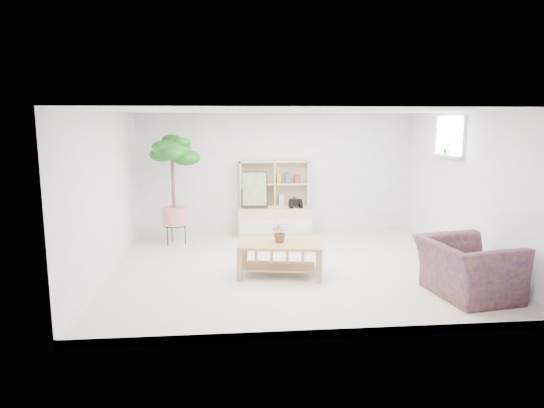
{
  "coord_description": "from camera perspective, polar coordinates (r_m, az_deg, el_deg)",
  "views": [
    {
      "loc": [
        -1.01,
        -7.22,
        2.27
      ],
      "look_at": [
        -0.28,
        0.42,
        0.94
      ],
      "focal_mm": 32.0,
      "sensor_mm": 36.0,
      "label": 1
    }
  ],
  "objects": [
    {
      "name": "floor_tree",
      "position": [
        8.99,
        -11.53,
        1.59
      ],
      "size": [
        0.83,
        0.83,
        2.01
      ],
      "primitive_type": null,
      "rotation": [
        0.0,
        0.0,
        -0.13
      ],
      "color": "#196019",
      "rests_on": "floor"
    },
    {
      "name": "window",
      "position": [
        8.67,
        20.27,
        7.48
      ],
      "size": [
        0.1,
        0.98,
        0.68
      ],
      "primitive_type": null,
      "color": "#C3DFFF",
      "rests_on": "walls"
    },
    {
      "name": "toy_truck",
      "position": [
        9.6,
        2.78,
        0.12
      ],
      "size": [
        0.36,
        0.25,
        0.19
      ],
      "primitive_type": null,
      "rotation": [
        0.0,
        0.0,
        0.0
      ],
      "color": "black",
      "rests_on": "storage_unit"
    },
    {
      "name": "table_plant",
      "position": [
        7.13,
        0.98,
        -3.32
      ],
      "size": [
        0.29,
        0.25,
        0.3
      ],
      "primitive_type": "imported",
      "rotation": [
        0.0,
        0.0,
        0.07
      ],
      "color": "#286629",
      "rests_on": "coffee_table"
    },
    {
      "name": "baseboard",
      "position": [
        7.62,
        2.4,
        -7.09
      ],
      "size": [
        5.5,
        5.0,
        0.1
      ],
      "primitive_type": null,
      "color": "white",
      "rests_on": "floor"
    },
    {
      "name": "ceiling",
      "position": [
        7.29,
        2.54,
        10.87
      ],
      "size": [
        5.5,
        5.0,
        0.01
      ],
      "primitive_type": "cube",
      "color": "white",
      "rests_on": "walls"
    },
    {
      "name": "storage_unit",
      "position": [
        9.63,
        0.3,
        0.69
      ],
      "size": [
        1.47,
        0.5,
        1.47
      ],
      "primitive_type": null,
      "color": "beige",
      "rests_on": "floor"
    },
    {
      "name": "window_sill",
      "position": [
        8.66,
        19.78,
        5.38
      ],
      "size": [
        0.14,
        1.0,
        0.04
      ],
      "primitive_type": "cube",
      "color": "white",
      "rests_on": "walls"
    },
    {
      "name": "walls",
      "position": [
        7.37,
        2.47,
        1.5
      ],
      "size": [
        5.51,
        5.01,
        2.4
      ],
      "color": "white",
      "rests_on": "floor"
    },
    {
      "name": "coffee_table",
      "position": [
        7.18,
        1.01,
        -6.5
      ],
      "size": [
        1.3,
        0.85,
        0.49
      ],
      "primitive_type": null,
      "rotation": [
        0.0,
        0.0,
        -0.16
      ],
      "color": "#9A6C4B",
      "rests_on": "floor"
    },
    {
      "name": "poster",
      "position": [
        9.52,
        -2.09,
        1.67
      ],
      "size": [
        0.52,
        0.13,
        0.72
      ],
      "primitive_type": null,
      "rotation": [
        0.0,
        0.0,
        -0.01
      ],
      "color": "yellow",
      "rests_on": "storage_unit"
    },
    {
      "name": "armchair",
      "position": [
        6.8,
        22.05,
        -6.62
      ],
      "size": [
        1.16,
        1.28,
        0.85
      ],
      "primitive_type": "imported",
      "rotation": [
        0.0,
        0.0,
        1.72
      ],
      "color": "#141C40",
      "rests_on": "floor"
    },
    {
      "name": "sill_plant",
      "position": [
        8.63,
        19.89,
        6.24
      ],
      "size": [
        0.15,
        0.13,
        0.22
      ],
      "primitive_type": "imported",
      "rotation": [
        0.0,
        0.0,
        0.3
      ],
      "color": "#196019",
      "rests_on": "window_sill"
    },
    {
      "name": "floor",
      "position": [
        7.63,
        2.4,
        -7.45
      ],
      "size": [
        5.5,
        5.0,
        0.01
      ],
      "primitive_type": "cube",
      "color": "beige",
      "rests_on": "ground"
    }
  ]
}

